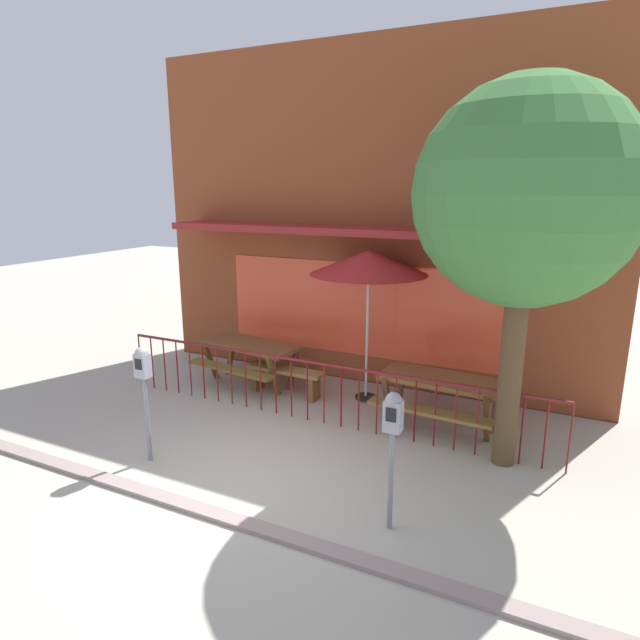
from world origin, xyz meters
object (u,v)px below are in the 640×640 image
patio_bench (286,375)px  parking_meter_near (393,425)px  picnic_table_right (441,388)px  patio_umbrella (369,263)px  street_tree (527,196)px  picnic_table_left (251,352)px  parking_meter_far (143,374)px

patio_bench → parking_meter_near: size_ratio=0.92×
picnic_table_right → patio_umbrella: size_ratio=0.74×
patio_umbrella → patio_bench: size_ratio=1.80×
patio_umbrella → street_tree: size_ratio=0.53×
picnic_table_right → parking_meter_near: bearing=-87.4°
picnic_table_left → patio_umbrella: (2.14, 0.24, 1.71)m
parking_meter_near → patio_bench: bearing=135.5°
street_tree → patio_umbrella: bearing=152.8°
parking_meter_far → picnic_table_right: bearing=40.4°
parking_meter_near → parking_meter_far: parking_meter_far is taller
patio_umbrella → street_tree: bearing=-27.2°
picnic_table_left → patio_bench: 0.88m
patio_umbrella → street_tree: street_tree is taller
picnic_table_right → street_tree: bearing=-35.4°
picnic_table_left → street_tree: 5.42m
patio_umbrella → patio_bench: patio_umbrella is taller
picnic_table_right → patio_bench: (-2.71, 0.08, -0.26)m
picnic_table_left → picnic_table_right: size_ratio=1.04×
picnic_table_left → patio_umbrella: bearing=6.5°
parking_meter_far → patio_bench: bearing=80.3°
picnic_table_right → patio_bench: size_ratio=1.34×
picnic_table_left → parking_meter_near: bearing=-39.2°
picnic_table_right → parking_meter_near: parking_meter_near is taller
picnic_table_left → picnic_table_right: (3.53, -0.27, 0.00)m
picnic_table_right → street_tree: (1.01, -0.72, 2.80)m
parking_meter_near → street_tree: size_ratio=0.32×
street_tree → patio_bench: bearing=167.8°
picnic_table_right → parking_meter_near: (0.13, -2.70, 0.57)m
patio_bench → patio_umbrella: bearing=18.2°
patio_bench → parking_meter_near: bearing=-44.5°
street_tree → picnic_table_left: bearing=167.7°
parking_meter_near → street_tree: (0.89, 1.98, 2.23)m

